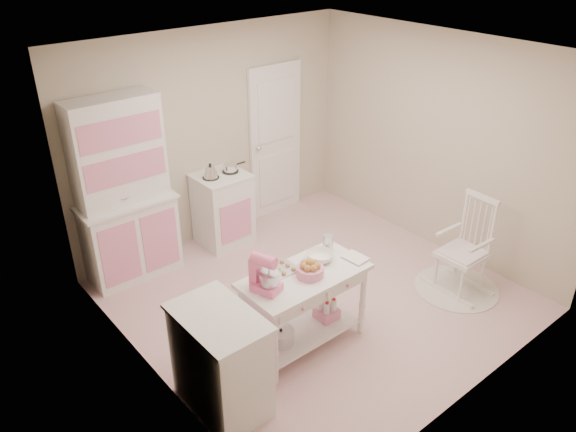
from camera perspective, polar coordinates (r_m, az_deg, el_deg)
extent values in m
plane|color=#CF8187|center=(6.20, 2.78, -8.03)|extent=(3.80, 3.80, 0.00)
cube|color=white|center=(5.12, 3.47, 16.20)|extent=(3.80, 3.80, 0.04)
cube|color=beige|center=(6.94, -7.68, 8.03)|extent=(3.80, 0.04, 2.60)
cube|color=beige|center=(4.51, 19.68, -5.17)|extent=(3.80, 0.04, 2.60)
cube|color=beige|center=(4.60, -14.67, -3.62)|extent=(0.04, 3.80, 2.60)
cube|color=beige|center=(6.87, 14.94, 7.13)|extent=(0.04, 3.80, 2.60)
cube|color=white|center=(7.52, -1.29, 7.61)|extent=(0.82, 0.05, 2.04)
cube|color=white|center=(6.29, -16.29, 2.38)|extent=(1.06, 0.50, 2.08)
cube|color=white|center=(7.00, -6.64, 0.76)|extent=(0.62, 0.57, 0.92)
cube|color=white|center=(4.74, -6.84, -14.44)|extent=(0.54, 0.84, 0.92)
cylinder|color=white|center=(6.56, 16.72, -7.01)|extent=(0.92, 0.92, 0.01)
cube|color=white|center=(6.28, 17.39, -2.93)|extent=(0.51, 0.74, 1.10)
cube|color=white|center=(5.33, 1.64, -9.47)|extent=(1.20, 0.60, 0.80)
cube|color=pink|center=(4.80, -2.23, -5.91)|extent=(0.28, 0.33, 0.34)
cube|color=silver|center=(5.13, -0.90, -5.57)|extent=(0.34, 0.24, 0.02)
cylinder|color=pink|center=(5.05, 2.25, -5.64)|extent=(0.25, 0.25, 0.09)
imported|color=white|center=(5.27, 3.26, -4.15)|extent=(0.26, 0.26, 0.08)
cylinder|color=silver|center=(5.41, 4.10, -2.75)|extent=(0.10, 0.10, 0.17)
imported|color=white|center=(5.29, 6.24, -4.59)|extent=(0.19, 0.24, 0.02)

